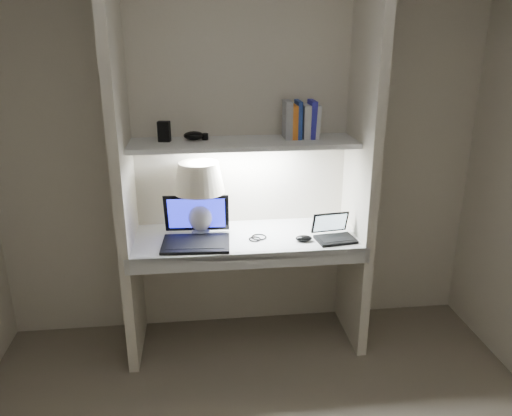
{
  "coord_description": "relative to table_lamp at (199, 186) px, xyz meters",
  "views": [
    {
      "loc": [
        -0.28,
        -1.7,
        2.0
      ],
      "look_at": [
        0.05,
        1.05,
        1.02
      ],
      "focal_mm": 35.0,
      "sensor_mm": 36.0,
      "label": 1
    }
  ],
  "objects": [
    {
      "name": "back_wall",
      "position": [
        0.28,
        0.19,
        0.16
      ],
      "size": [
        3.2,
        0.01,
        2.5
      ],
      "primitive_type": "cube",
      "color": "beige",
      "rests_on": "floor"
    },
    {
      "name": "alcove_panel_left",
      "position": [
        -0.45,
        -0.08,
        0.16
      ],
      "size": [
        0.06,
        0.55,
        2.5
      ],
      "primitive_type": "cube",
      "color": "beige",
      "rests_on": "floor"
    },
    {
      "name": "alcove_panel_right",
      "position": [
        1.01,
        -0.08,
        0.16
      ],
      "size": [
        0.06,
        0.55,
        2.5
      ],
      "primitive_type": "cube",
      "color": "beige",
      "rests_on": "floor"
    },
    {
      "name": "desk",
      "position": [
        0.28,
        -0.08,
        -0.34
      ],
      "size": [
        1.4,
        0.55,
        0.04
      ],
      "primitive_type": "cube",
      "color": "white",
      "rests_on": "alcove_panel_left"
    },
    {
      "name": "desk_apron",
      "position": [
        0.28,
        -0.34,
        -0.37
      ],
      "size": [
        1.46,
        0.03,
        0.1
      ],
      "primitive_type": "cube",
      "color": "silver",
      "rests_on": "desk"
    },
    {
      "name": "shelf",
      "position": [
        0.28,
        0.01,
        0.26
      ],
      "size": [
        1.4,
        0.36,
        0.03
      ],
      "primitive_type": "cube",
      "color": "silver",
      "rests_on": "back_wall"
    },
    {
      "name": "strip_light",
      "position": [
        0.28,
        0.01,
        0.24
      ],
      "size": [
        0.6,
        0.04,
        0.02
      ],
      "primitive_type": "cube",
      "color": "white",
      "rests_on": "shelf"
    },
    {
      "name": "table_lamp",
      "position": [
        0.0,
        0.0,
        0.0
      ],
      "size": [
        0.32,
        0.32,
        0.47
      ],
      "color": "white",
      "rests_on": "desk"
    },
    {
      "name": "laptop_main",
      "position": [
        -0.03,
        -0.13,
        -0.26
      ],
      "size": [
        0.43,
        0.38,
        0.27
      ],
      "rotation": [
        0.0,
        0.0,
        -0.06
      ],
      "color": "black",
      "rests_on": "desk"
    },
    {
      "name": "laptop_netbook",
      "position": [
        0.83,
        -0.19,
        -0.28
      ],
      "size": [
        0.26,
        0.24,
        0.15
      ],
      "rotation": [
        0.0,
        0.0,
        0.14
      ],
      "color": "black",
      "rests_on": "desk"
    },
    {
      "name": "speaker",
      "position": [
        0.12,
        0.13,
        -0.24
      ],
      "size": [
        0.12,
        0.1,
        0.15
      ],
      "primitive_type": "cube",
      "rotation": [
        0.0,
        0.0,
        -0.22
      ],
      "color": "silver",
      "rests_on": "desk"
    },
    {
      "name": "mouse",
      "position": [
        0.63,
        -0.21,
        -0.3
      ],
      "size": [
        0.11,
        0.07,
        0.04
      ],
      "primitive_type": "ellipsoid",
      "rotation": [
        0.0,
        0.0,
        -0.07
      ],
      "color": "black",
      "rests_on": "desk"
    },
    {
      "name": "cable_coil",
      "position": [
        0.36,
        -0.13,
        -0.31
      ],
      "size": [
        0.11,
        0.11,
        0.01
      ],
      "primitive_type": "torus",
      "rotation": [
        0.0,
        0.0,
        0.12
      ],
      "color": "black",
      "rests_on": "desk"
    },
    {
      "name": "sticky_note",
      "position": [
        -0.15,
        -0.1,
        -0.32
      ],
      "size": [
        0.08,
        0.08,
        0.0
      ],
      "primitive_type": "cube",
      "rotation": [
        0.0,
        0.0,
        0.19
      ],
      "color": "#F6F834",
      "rests_on": "desk"
    },
    {
      "name": "book_row",
      "position": [
        0.65,
        0.07,
        0.39
      ],
      "size": [
        0.22,
        0.16,
        0.23
      ],
      "color": "silver",
      "rests_on": "shelf"
    },
    {
      "name": "shelf_box",
      "position": [
        -0.2,
        0.06,
        0.34
      ],
      "size": [
        0.08,
        0.06,
        0.12
      ],
      "primitive_type": "cube",
      "rotation": [
        0.0,
        0.0,
        -0.19
      ],
      "color": "black",
      "rests_on": "shelf"
    },
    {
      "name": "shelf_gadget",
      "position": [
        -0.02,
        0.07,
        0.31
      ],
      "size": [
        0.14,
        0.1,
        0.05
      ],
      "primitive_type": "ellipsoid",
      "rotation": [
        0.0,
        0.0,
        -0.1
      ],
      "color": "black",
      "rests_on": "shelf"
    }
  ]
}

